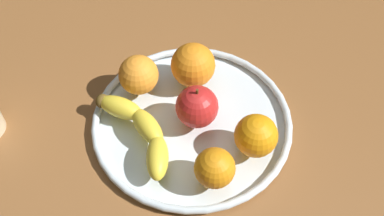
{
  "coord_description": "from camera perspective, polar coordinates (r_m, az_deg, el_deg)",
  "views": [
    {
      "loc": [
        -34.48,
        30.28,
        65.98
      ],
      "look_at": [
        0.0,
        0.0,
        4.8
      ],
      "focal_mm": 45.11,
      "sensor_mm": 36.0,
      "label": 1
    }
  ],
  "objects": [
    {
      "name": "orange_front_right",
      "position": [
        0.81,
        0.13,
        5.1
      ],
      "size": [
        7.57,
        7.57,
        7.57
      ],
      "primitive_type": "sphere",
      "color": "orange",
      "rests_on": "fruit_bowl"
    },
    {
      "name": "orange_back_left",
      "position": [
        0.74,
        7.58,
        -3.26
      ],
      "size": [
        6.73,
        6.73,
        6.73
      ],
      "primitive_type": "sphere",
      "color": "orange",
      "rests_on": "fruit_bowl"
    },
    {
      "name": "banana",
      "position": [
        0.76,
        -6.2,
        -2.46
      ],
      "size": [
        19.92,
        8.41,
        3.4
      ],
      "rotation": [
        0.0,
        0.0,
        -0.13
      ],
      "color": "yellow",
      "rests_on": "fruit_bowl"
    },
    {
      "name": "ground_plane",
      "position": [
        0.82,
        -0.0,
        -2.85
      ],
      "size": [
        149.8,
        149.8,
        4.0
      ],
      "primitive_type": "cube",
      "color": "brown"
    },
    {
      "name": "apple",
      "position": [
        0.76,
        0.59,
        0.16
      ],
      "size": [
        6.88,
        6.88,
        7.68
      ],
      "color": "red",
      "rests_on": "fruit_bowl"
    },
    {
      "name": "orange_center",
      "position": [
        0.81,
        -6.34,
        3.92
      ],
      "size": [
        6.73,
        6.73,
        6.73
      ],
      "primitive_type": "sphere",
      "color": "orange",
      "rests_on": "fruit_bowl"
    },
    {
      "name": "fruit_bowl",
      "position": [
        0.8,
        -0.0,
        -1.68
      ],
      "size": [
        33.04,
        33.04,
        1.8
      ],
      "color": "silver",
      "rests_on": "ground_plane"
    },
    {
      "name": "orange_front_left",
      "position": [
        0.7,
        2.7,
        -7.1
      ],
      "size": [
        6.14,
        6.14,
        6.14
      ],
      "primitive_type": "sphere",
      "color": "orange",
      "rests_on": "fruit_bowl"
    }
  ]
}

